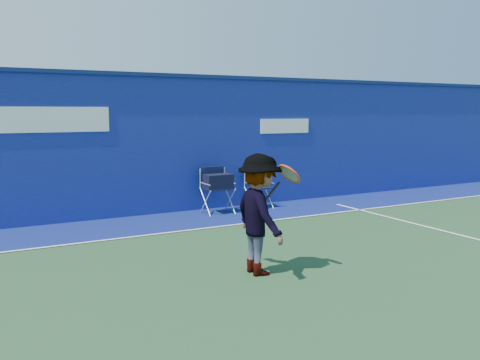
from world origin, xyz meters
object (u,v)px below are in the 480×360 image
directors_chair_right (259,196)px  water_bottle (264,204)px  tennis_player (260,214)px  directors_chair_left (218,194)px

directors_chair_right → water_bottle: (-0.00, -0.23, -0.16)m
directors_chair_right → tennis_player: (-2.47, -4.23, 0.57)m
directors_chair_left → directors_chair_right: size_ratio=1.16×
directors_chair_right → water_bottle: bearing=-90.8°
tennis_player → directors_chair_left: bearing=72.1°
directors_chair_left → directors_chair_right: bearing=6.1°
directors_chair_left → tennis_player: tennis_player is taller
directors_chair_right → tennis_player: bearing=-120.2°
directors_chair_left → directors_chair_right: 1.16m
directors_chair_left → directors_chair_right: directors_chair_left is taller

